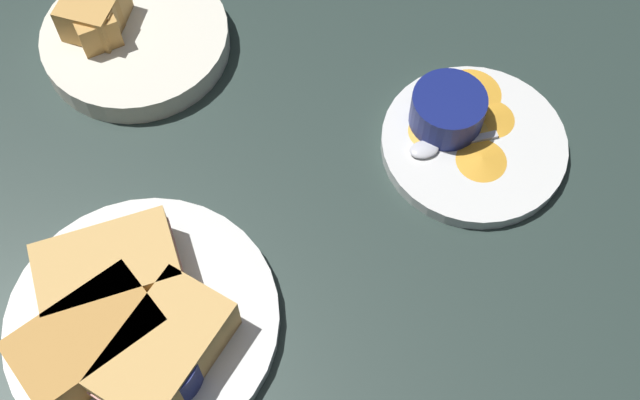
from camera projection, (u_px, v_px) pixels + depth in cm
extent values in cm
cube|color=#283833|center=(238.00, 241.00, 83.72)|extent=(110.00, 110.00, 3.00)
cylinder|color=silver|center=(144.00, 321.00, 77.04)|extent=(26.33, 26.33, 1.60)
cube|color=tan|center=(111.00, 269.00, 76.18)|extent=(14.76, 11.41, 4.80)
cube|color=#DB938E|center=(111.00, 269.00, 76.18)|extent=(14.81, 10.92, 0.80)
cube|color=#C68C42|center=(90.00, 339.00, 72.80)|extent=(14.89, 14.09, 4.80)
cube|color=#DB938E|center=(90.00, 339.00, 72.80)|extent=(14.71, 13.78, 0.80)
cube|color=tan|center=(166.00, 350.00, 72.30)|extent=(13.20, 15.06, 4.80)
cube|color=#DB938E|center=(166.00, 350.00, 72.30)|extent=(12.82, 14.97, 0.80)
cylinder|color=navy|center=(163.00, 364.00, 71.90)|extent=(7.29, 7.29, 4.35)
cylinder|color=black|center=(159.00, 358.00, 70.34)|extent=(5.98, 5.98, 0.60)
cube|color=silver|center=(131.00, 281.00, 77.91)|extent=(3.10, 5.30, 0.40)
ellipsoid|color=silver|center=(150.00, 329.00, 75.37)|extent=(3.37, 3.84, 0.80)
cylinder|color=silver|center=(476.00, 145.00, 86.77)|extent=(20.03, 20.03, 1.60)
cylinder|color=navy|center=(450.00, 110.00, 85.47)|extent=(7.98, 7.98, 4.14)
cylinder|color=olive|center=(452.00, 101.00, 84.01)|extent=(6.55, 6.55, 0.60)
cube|color=silver|center=(475.00, 140.00, 85.82)|extent=(5.53, 2.15, 0.40)
ellipsoid|color=silver|center=(426.00, 150.00, 85.03)|extent=(3.65, 2.93, 0.80)
cone|color=gold|center=(494.00, 118.00, 87.13)|extent=(5.72, 5.72, 0.60)
cone|color=gold|center=(474.00, 92.00, 88.80)|extent=(8.73, 8.73, 0.60)
cone|color=gold|center=(461.00, 93.00, 88.74)|extent=(5.57, 5.57, 0.60)
cone|color=gold|center=(484.00, 160.00, 84.55)|extent=(7.69, 7.69, 0.60)
cone|color=gold|center=(478.00, 126.00, 86.65)|extent=(5.51, 5.51, 0.60)
cone|color=gold|center=(433.00, 130.00, 86.35)|extent=(6.80, 6.80, 0.60)
cylinder|color=silver|center=(139.00, 40.00, 92.96)|extent=(21.51, 21.51, 3.00)
cube|color=tan|center=(106.00, 8.00, 90.49)|extent=(5.59, 6.81, 4.27)
cube|color=tan|center=(92.00, 19.00, 89.56)|extent=(7.02, 5.96, 4.50)
cube|color=tan|center=(96.00, 21.00, 89.75)|extent=(6.61, 7.33, 3.99)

